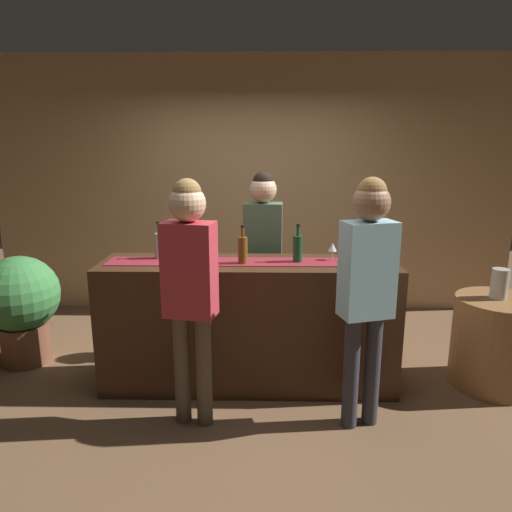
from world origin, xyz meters
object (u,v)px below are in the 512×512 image
Objects in this scene: wine_glass_near_customer at (385,252)px; round_side_table at (496,342)px; customer_sipping at (367,277)px; customer_browsing at (190,278)px; wine_glass_far_end at (186,251)px; bartender at (263,244)px; wine_glass_mid_counter at (332,248)px; wine_bottle_green at (298,248)px; wine_bottle_amber at (243,249)px; vase_on_side_table at (500,284)px; potted_plant_tall at (21,302)px; wine_bottle_clear at (159,245)px.

round_side_table is (0.96, 0.09, -0.77)m from wine_glass_near_customer.
customer_sipping reaches higher than round_side_table.
customer_sipping is 1.01× the size of customer_browsing.
bartender reaches higher than wine_glass_far_end.
customer_browsing is at bearing -148.26° from wine_glass_mid_counter.
wine_bottle_amber is (-0.43, -0.06, 0.00)m from wine_bottle_green.
wine_bottle_amber reaches higher than wine_glass_mid_counter.
vase_on_side_table is (-0.02, 0.02, 0.49)m from round_side_table.
customer_sipping reaches higher than customer_browsing.
wine_bottle_green is at bearing -7.77° from potted_plant_tall.
vase_on_side_table is at bearing 2.07° from wine_bottle_amber.
wine_glass_near_customer is 0.56m from customer_sipping.
wine_glass_far_end is at bearing -178.08° from wine_bottle_amber.
wine_bottle_green is 0.41× the size of round_side_table.
wine_bottle_clear is at bearing -10.44° from potted_plant_tall.
wine_bottle_green is at bearing 179.86° from round_side_table.
wine_glass_mid_counter is 1.35m from vase_on_side_table.
round_side_table is (2.37, 0.58, -0.70)m from customer_browsing.
wine_glass_near_customer is 0.08× the size of bartender.
vase_on_side_table is (1.32, -0.04, -0.28)m from wine_glass_mid_counter.
wine_glass_mid_counter is at bearing -1.46° from wine_bottle_clear.
customer_browsing is 2.44m from vase_on_side_table.
wine_bottle_green reaches higher than wine_glass_far_end.
potted_plant_tall is (-2.41, 0.33, -0.58)m from wine_bottle_green.
bartender is (-0.55, 0.52, -0.08)m from wine_glass_mid_counter.
wine_glass_near_customer is 1.00× the size of wine_glass_mid_counter.
wine_glass_near_customer is 1.14m from bartender.
wine_bottle_amber is 2.10m from potted_plant_tall.
round_side_table is 0.75× the size of potted_plant_tall.
bartender is 1.73× the size of potted_plant_tall.
wine_bottle_amber is 0.66m from bartender.
vase_on_side_table is at bearing 166.76° from bartender.
round_side_table is (1.20, 0.59, -0.71)m from customer_sipping.
wine_glass_near_customer is 0.99m from vase_on_side_table.
round_side_table is at bearing -1.94° from wine_bottle_clear.
customer_browsing is at bearing -166.23° from round_side_table.
customer_browsing reaches higher than wine_glass_mid_counter.
wine_bottle_amber is 2.05m from vase_on_side_table.
customer_sipping is 1.76× the size of potted_plant_tall.
customer_browsing is 2.54m from round_side_table.
wine_bottle_green is 2.10× the size of wine_glass_far_end.
customer_browsing is (0.35, -0.67, -0.07)m from wine_bottle_clear.
wine_bottle_clear is 1.77m from wine_glass_near_customer.
potted_plant_tall is at bearing 9.86° from bartender.
bartender is (0.83, 0.48, -0.09)m from wine_bottle_clear.
round_side_table is at bearing 5.22° from wine_glass_near_customer.
potted_plant_tall is (-1.99, 0.39, -0.58)m from wine_bottle_amber.
wine_bottle_clear is 1.26× the size of vase_on_side_table.
wine_bottle_amber reaches higher than vase_on_side_table.
wine_glass_mid_counter reaches higher than vase_on_side_table.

